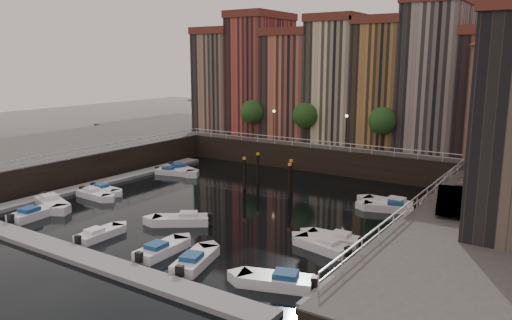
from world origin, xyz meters
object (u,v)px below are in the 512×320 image
Objects in this scene: gangway at (444,186)px; boat_left_0 at (52,203)px; boat_left_2 at (104,190)px; mooring_pilings at (270,175)px; car_a at (486,183)px; car_b at (450,201)px; corner_tower at (494,95)px; boat_left_1 at (94,194)px; car_c at (462,195)px.

gangway is 1.55× the size of boat_left_0.
gangway reaches higher than boat_left_2.
gangway is at bearing 14.44° from mooring_pilings.
car_b is at bearing -96.91° from car_a.
boat_left_2 is at bearing -161.22° from car_a.
car_a is at bearing 68.76° from car_b.
corner_tower is 17.45m from car_b.
boat_left_2 is 0.96× the size of car_a.
gangway is 1.37× the size of mooring_pilings.
gangway reaches higher than boat_left_0.
boat_left_1 is at bearing -151.15° from gangway.
boat_left_1 is 33.79m from car_c.
mooring_pilings is 20.99m from car_b.
car_c is (32.87, 7.09, 3.35)m from boat_left_1.
corner_tower is 22.93m from mooring_pilings.
gangway is at bearing -122.80° from corner_tower.
car_a is 4.64m from car_c.
corner_tower is 3.06× the size of boat_left_1.
boat_left_1 is 1.96m from boat_left_2.
car_c reaches higher than boat_left_2.
gangway is 17.04m from mooring_pilings.
corner_tower reaches higher than gangway.
mooring_pilings is 20.51m from car_c.
gangway is 1.72× the size of car_b.
boat_left_1 is at bearing -147.37° from corner_tower.
car_a reaches higher than gangway.
mooring_pilings is 17.81m from boat_left_1.
car_c is (0.40, -13.70, -6.50)m from corner_tower.
corner_tower is 3.35× the size of boat_left_2.
boat_left_0 is 1.19× the size of boat_left_1.
boat_left_0 reaches higher than boat_left_2.
car_b reaches higher than gangway.
corner_tower reaches higher than car_c.
boat_left_0 reaches higher than boat_left_1.
car_b is 2.56m from car_c.
car_a is 7.19m from car_b.
mooring_pilings is at bearing 67.91° from boat_left_0.
boat_left_2 is 0.85× the size of car_b.
corner_tower reaches higher than boat_left_0.
boat_left_1 is (-32.46, -20.79, -9.85)m from corner_tower.
boat_left_0 is at bearing -129.82° from mooring_pilings.
car_a is (34.40, 16.00, 3.33)m from boat_left_0.
gangway is 33.79m from boat_left_1.
corner_tower is at bearing 24.28° from mooring_pilings.
gangway reaches higher than mooring_pilings.
boat_left_0 is at bearing -85.07° from boat_left_2.
car_b is at bearing -89.66° from corner_tower.
car_a is at bearing 19.70° from boat_left_2.
boat_left_2 is 34.18m from car_c.
car_a is (1.32, -9.15, -6.46)m from corner_tower.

